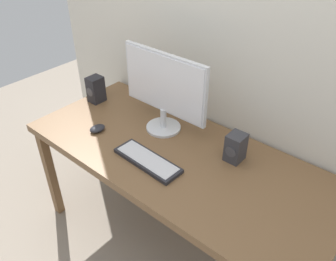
# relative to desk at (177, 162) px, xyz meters

# --- Properties ---
(ground_plane) EXTENTS (6.00, 6.00, 0.00)m
(ground_plane) POSITION_rel_desk_xyz_m (0.00, 0.00, -0.70)
(ground_plane) COLOR gray
(desk) EXTENTS (1.74, 0.76, 0.76)m
(desk) POSITION_rel_desk_xyz_m (0.00, 0.00, 0.00)
(desk) COLOR brown
(desk) RESTS_ON ground_plane
(monitor) EXTENTS (0.56, 0.21, 0.47)m
(monitor) POSITION_rel_desk_xyz_m (-0.21, 0.14, 0.33)
(monitor) COLOR silver
(monitor) RESTS_ON desk
(keyboard_primary) EXTENTS (0.39, 0.15, 0.02)m
(keyboard_primary) POSITION_rel_desk_xyz_m (-0.07, -0.16, 0.08)
(keyboard_primary) COLOR #232328
(keyboard_primary) RESTS_ON desk
(mouse) EXTENTS (0.08, 0.10, 0.03)m
(mouse) POSITION_rel_desk_xyz_m (-0.49, -0.14, 0.08)
(mouse) COLOR #232328
(mouse) RESTS_ON desk
(speaker_right) EXTENTS (0.09, 0.10, 0.16)m
(speaker_right) POSITION_rel_desk_xyz_m (0.26, 0.16, 0.14)
(speaker_right) COLOR #333338
(speaker_right) RESTS_ON desk
(speaker_left) EXTENTS (0.09, 0.10, 0.17)m
(speaker_left) POSITION_rel_desk_xyz_m (-0.77, 0.09, 0.15)
(speaker_left) COLOR #232328
(speaker_left) RESTS_ON desk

